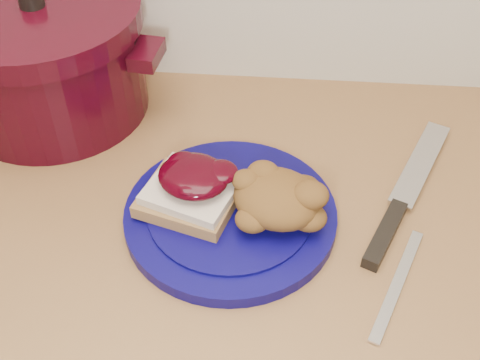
# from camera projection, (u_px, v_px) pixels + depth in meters

# --- Properties ---
(plate) EXTENTS (0.34, 0.34, 0.02)m
(plate) POSITION_uv_depth(u_px,v_px,m) (230.00, 215.00, 0.73)
(plate) COLOR #08054A
(plate) RESTS_ON wood_countertop
(sandwich) EXTENTS (0.13, 0.12, 0.05)m
(sandwich) POSITION_uv_depth(u_px,v_px,m) (192.00, 188.00, 0.72)
(sandwich) COLOR olive
(sandwich) RESTS_ON plate
(stuffing_mound) EXTENTS (0.13, 0.12, 0.05)m
(stuffing_mound) POSITION_uv_depth(u_px,v_px,m) (277.00, 198.00, 0.70)
(stuffing_mound) COLOR brown
(stuffing_mound) RESTS_ON plate
(chef_knife) EXTENTS (0.14, 0.27, 0.02)m
(chef_knife) POSITION_uv_depth(u_px,v_px,m) (396.00, 213.00, 0.74)
(chef_knife) COLOR black
(chef_knife) RESTS_ON wood_countertop
(butter_knife) EXTENTS (0.08, 0.16, 0.00)m
(butter_knife) POSITION_uv_depth(u_px,v_px,m) (397.00, 284.00, 0.67)
(butter_knife) COLOR silver
(butter_knife) RESTS_ON wood_countertop
(dutch_oven) EXTENTS (0.34, 0.32, 0.18)m
(dutch_oven) POSITION_uv_depth(u_px,v_px,m) (46.00, 58.00, 0.85)
(dutch_oven) COLOR black
(dutch_oven) RESTS_ON wood_countertop
(pepper_grinder) EXTENTS (0.06, 0.06, 0.11)m
(pepper_grinder) POSITION_uv_depth(u_px,v_px,m) (11.00, 63.00, 0.88)
(pepper_grinder) COLOR black
(pepper_grinder) RESTS_ON wood_countertop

